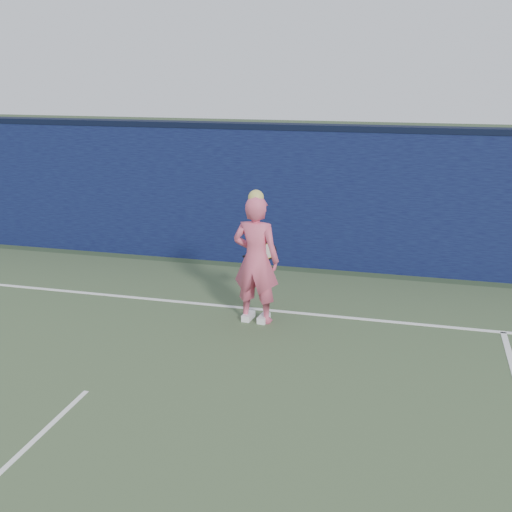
# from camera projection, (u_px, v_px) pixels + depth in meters

# --- Properties ---
(ground) EXTENTS (80.00, 80.00, 0.00)m
(ground) POSITION_uv_depth(u_px,v_px,m) (37.00, 439.00, 6.40)
(ground) COLOR #2C4027
(ground) RESTS_ON ground
(backstop_wall) EXTENTS (24.00, 0.40, 2.50)m
(backstop_wall) POSITION_uv_depth(u_px,v_px,m) (227.00, 195.00, 12.08)
(backstop_wall) COLOR black
(backstop_wall) RESTS_ON ground
(wall_cap) EXTENTS (24.00, 0.42, 0.10)m
(wall_cap) POSITION_uv_depth(u_px,v_px,m) (226.00, 125.00, 11.71)
(wall_cap) COLOR black
(wall_cap) RESTS_ON backstop_wall
(player) EXTENTS (0.72, 0.51, 1.94)m
(player) POSITION_uv_depth(u_px,v_px,m) (256.00, 259.00, 9.13)
(player) COLOR #DF5675
(player) RESTS_ON ground
(racket) EXTENTS (0.52, 0.16, 0.28)m
(racket) POSITION_uv_depth(u_px,v_px,m) (266.00, 251.00, 9.56)
(racket) COLOR black
(racket) RESTS_ON ground
(court_lines) EXTENTS (11.00, 12.04, 0.01)m
(court_lines) POSITION_uv_depth(u_px,v_px,m) (17.00, 457.00, 6.09)
(court_lines) COLOR white
(court_lines) RESTS_ON court_surface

